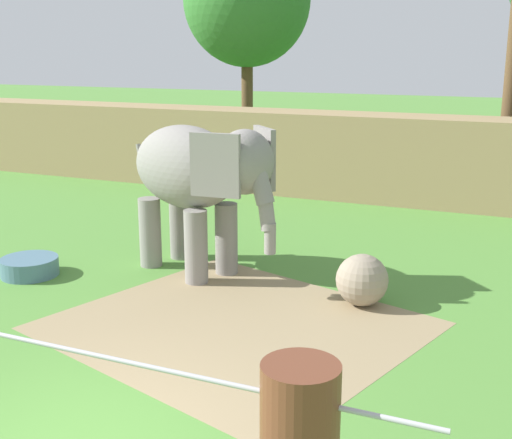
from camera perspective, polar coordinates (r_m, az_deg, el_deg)
dirt_patch at (r=10.78m, az=-1.72°, el=-9.01°), size 6.40×6.03×0.01m
embankment_wall at (r=19.80m, az=10.62°, el=5.20°), size 36.00×1.80×2.45m
elephant at (r=12.79m, az=-5.10°, el=3.75°), size 3.74×2.40×2.93m
enrichment_ball at (r=11.61m, az=9.00°, el=-5.10°), size 0.90×0.90×0.90m
water_tub at (r=13.74m, az=-18.68°, el=-3.78°), size 1.10×1.10×0.35m
tree_behind_wall at (r=26.18m, az=-0.78°, el=18.18°), size 4.74×4.74×8.56m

